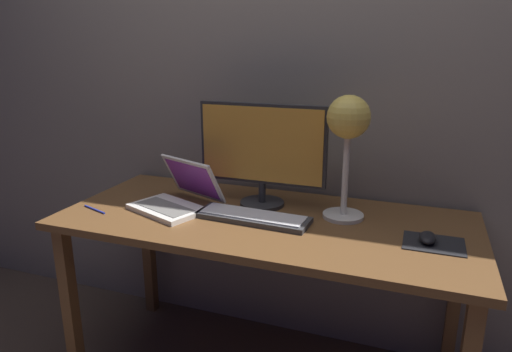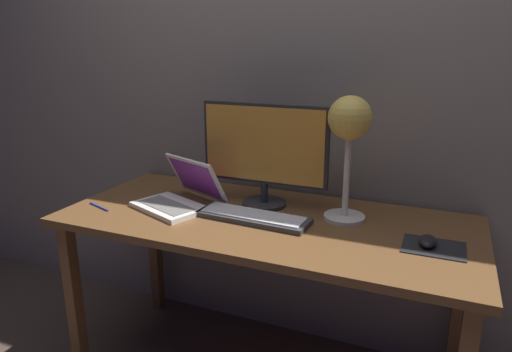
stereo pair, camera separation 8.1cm
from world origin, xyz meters
name	(u,v)px [view 2 (the right image)]	position (x,y,z in m)	size (l,w,h in m)	color
back_wall	(300,65)	(0.00, 0.40, 1.30)	(4.80, 0.06, 2.60)	gray
desk	(265,236)	(0.00, 0.00, 0.66)	(1.60, 0.70, 0.74)	brown
monitor	(264,149)	(-0.06, 0.13, 0.98)	(0.53, 0.18, 0.42)	#28282B
keyboard_main	(253,217)	(-0.03, -0.04, 0.75)	(0.45, 0.16, 0.03)	#38383A
laptop	(182,193)	(-0.37, -0.01, 0.80)	(0.38, 0.37, 0.20)	silver
desk_lamp	(349,128)	(0.29, 0.10, 1.09)	(0.16, 0.16, 0.47)	beige
mousepad	(434,247)	(0.62, -0.04, 0.74)	(0.20, 0.16, 0.00)	black
mouse	(428,241)	(0.60, -0.04, 0.76)	(0.06, 0.10, 0.03)	black
pen	(99,207)	(-0.67, -0.16, 0.74)	(0.01, 0.01, 0.14)	#2633A5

